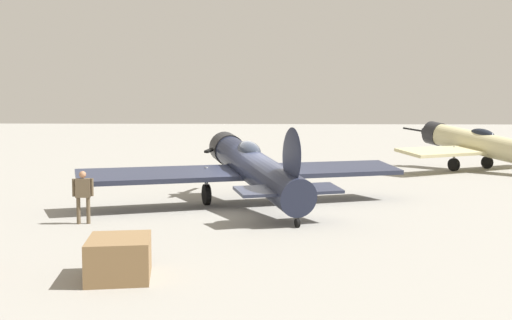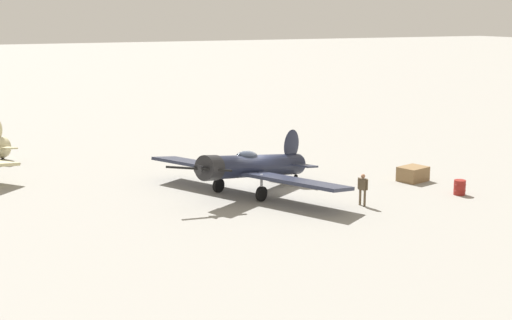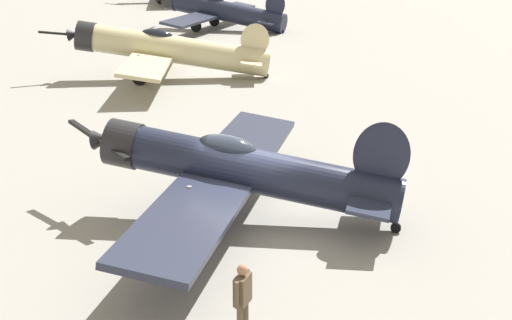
{
  "view_description": "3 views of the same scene",
  "coord_description": "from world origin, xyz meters",
  "px_view_note": "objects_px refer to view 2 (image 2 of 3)",
  "views": [
    {
      "loc": [
        2.66,
        -21.2,
        3.45
      ],
      "look_at": [
        0.0,
        0.0,
        1.8
      ],
      "focal_mm": 40.94,
      "sensor_mm": 36.0,
      "label": 1
    },
    {
      "loc": [
        -34.91,
        16.58,
        9.85
      ],
      "look_at": [
        0.0,
        0.0,
        1.8
      ],
      "focal_mm": 49.93,
      "sensor_mm": 36.0,
      "label": 2
    },
    {
      "loc": [
        -15.28,
        -12.22,
        8.16
      ],
      "look_at": [
        0.0,
        0.0,
        1.8
      ],
      "focal_mm": 52.75,
      "sensor_mm": 36.0,
      "label": 3
    }
  ],
  "objects_px": {
    "ground_crew_mechanic": "(363,187)",
    "equipment_crate": "(413,174)",
    "airplane_foreground": "(250,167)",
    "fuel_drum": "(460,187)"
  },
  "relations": [
    {
      "from": "airplane_foreground",
      "to": "fuel_drum",
      "type": "bearing_deg",
      "value": 126.63
    },
    {
      "from": "airplane_foreground",
      "to": "equipment_crate",
      "type": "height_order",
      "value": "airplane_foreground"
    },
    {
      "from": "ground_crew_mechanic",
      "to": "equipment_crate",
      "type": "height_order",
      "value": "ground_crew_mechanic"
    },
    {
      "from": "ground_crew_mechanic",
      "to": "equipment_crate",
      "type": "xyz_separation_m",
      "value": [
        3.33,
        -5.8,
        -0.59
      ]
    },
    {
      "from": "ground_crew_mechanic",
      "to": "equipment_crate",
      "type": "relative_size",
      "value": 0.9
    },
    {
      "from": "equipment_crate",
      "to": "airplane_foreground",
      "type": "bearing_deg",
      "value": 81.39
    },
    {
      "from": "fuel_drum",
      "to": "ground_crew_mechanic",
      "type": "bearing_deg",
      "value": 86.24
    },
    {
      "from": "airplane_foreground",
      "to": "fuel_drum",
      "type": "distance_m",
      "value": 11.57
    },
    {
      "from": "ground_crew_mechanic",
      "to": "equipment_crate",
      "type": "distance_m",
      "value": 6.71
    },
    {
      "from": "airplane_foreground",
      "to": "equipment_crate",
      "type": "xyz_separation_m",
      "value": [
        -1.51,
        -9.96,
        -1.06
      ]
    }
  ]
}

